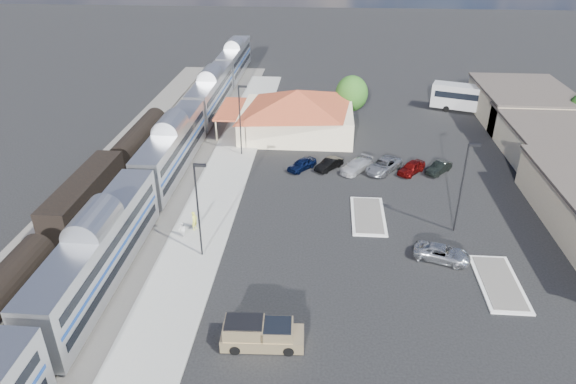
# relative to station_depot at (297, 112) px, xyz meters

# --- Properties ---
(ground) EXTENTS (280.00, 280.00, 0.00)m
(ground) POSITION_rel_station_depot_xyz_m (4.56, -24.00, -3.13)
(ground) COLOR black
(ground) RESTS_ON ground
(railbed) EXTENTS (16.00, 100.00, 0.12)m
(railbed) POSITION_rel_station_depot_xyz_m (-16.44, -16.00, -3.07)
(railbed) COLOR #4C4944
(railbed) RESTS_ON ground
(platform) EXTENTS (5.50, 92.00, 0.18)m
(platform) POSITION_rel_station_depot_xyz_m (-7.44, -18.00, -3.04)
(platform) COLOR gray
(platform) RESTS_ON ground
(passenger_train) EXTENTS (3.00, 104.00, 5.55)m
(passenger_train) POSITION_rel_station_depot_xyz_m (-13.44, -13.43, -0.26)
(passenger_train) COLOR silver
(passenger_train) RESTS_ON ground
(freight_cars) EXTENTS (2.80, 46.00, 4.00)m
(freight_cars) POSITION_rel_station_depot_xyz_m (-19.44, -23.80, -1.21)
(freight_cars) COLOR black
(freight_cars) RESTS_ON ground
(station_depot) EXTENTS (18.35, 12.24, 6.20)m
(station_depot) POSITION_rel_station_depot_xyz_m (0.00, 0.00, 0.00)
(station_depot) COLOR beige
(station_depot) RESTS_ON ground
(buildings_east) EXTENTS (14.40, 51.40, 4.80)m
(buildings_east) POSITION_rel_station_depot_xyz_m (32.56, -9.72, -0.86)
(buildings_east) COLOR #C6B28C
(buildings_east) RESTS_ON ground
(traffic_island_south) EXTENTS (3.30, 7.50, 0.21)m
(traffic_island_south) POSITION_rel_station_depot_xyz_m (8.56, -22.00, -3.03)
(traffic_island_south) COLOR silver
(traffic_island_south) RESTS_ON ground
(traffic_island_north) EXTENTS (3.30, 7.50, 0.21)m
(traffic_island_north) POSITION_rel_station_depot_xyz_m (18.56, -32.00, -3.03)
(traffic_island_north) COLOR silver
(traffic_island_north) RESTS_ON ground
(lamp_plat_s) EXTENTS (1.08, 0.25, 9.00)m
(lamp_plat_s) POSITION_rel_station_depot_xyz_m (-6.34, -30.00, 2.21)
(lamp_plat_s) COLOR black
(lamp_plat_s) RESTS_ON ground
(lamp_plat_n) EXTENTS (1.08, 0.25, 9.00)m
(lamp_plat_n) POSITION_rel_station_depot_xyz_m (-6.34, -8.00, 2.21)
(lamp_plat_n) COLOR black
(lamp_plat_n) RESTS_ON ground
(lamp_lot) EXTENTS (1.08, 0.25, 9.00)m
(lamp_lot) POSITION_rel_station_depot_xyz_m (16.66, -24.00, 2.21)
(lamp_lot) COLOR black
(lamp_lot) RESTS_ON ground
(tree_depot) EXTENTS (4.71, 4.71, 6.63)m
(tree_depot) POSITION_rel_station_depot_xyz_m (7.56, 6.00, 0.89)
(tree_depot) COLOR #382314
(tree_depot) RESTS_ON ground
(pickup_truck) EXTENTS (5.80, 2.36, 1.97)m
(pickup_truck) POSITION_rel_station_depot_xyz_m (0.18, -40.19, -2.20)
(pickup_truck) COLOR tan
(pickup_truck) RESTS_ON ground
(suv) EXTENTS (5.26, 3.58, 1.34)m
(suv) POSITION_rel_station_depot_xyz_m (14.49, -28.91, -2.46)
(suv) COLOR #ACAFB4
(suv) RESTS_ON ground
(coach_bus) EXTENTS (12.83, 6.59, 4.05)m
(coach_bus) POSITION_rel_station_depot_xyz_m (26.42, 10.84, -0.80)
(coach_bus) COLOR silver
(coach_bus) RESTS_ON ground
(person_a) EXTENTS (0.67, 0.81, 1.89)m
(person_a) POSITION_rel_station_depot_xyz_m (-8.03, -25.95, -2.01)
(person_a) COLOR #D8DB44
(person_a) RESTS_ON platform
(person_b) EXTENTS (0.86, 0.95, 1.59)m
(person_b) POSITION_rel_station_depot_xyz_m (-8.87, -27.41, -2.16)
(person_b) COLOR white
(person_b) RESTS_ON platform
(parked_car_a) EXTENTS (3.76, 4.07, 1.35)m
(parked_car_a) POSITION_rel_station_depot_xyz_m (1.36, -11.57, -2.46)
(parked_car_a) COLOR #0B1538
(parked_car_a) RESTS_ON ground
(parked_car_b) EXTENTS (3.52, 3.91, 1.29)m
(parked_car_b) POSITION_rel_station_depot_xyz_m (4.56, -11.27, -2.49)
(parked_car_b) COLOR black
(parked_car_b) RESTS_ON ground
(parked_car_c) EXTENTS (4.42, 4.96, 1.38)m
(parked_car_c) POSITION_rel_station_depot_xyz_m (7.76, -11.57, -2.44)
(parked_car_c) COLOR silver
(parked_car_c) RESTS_ON ground
(parked_car_d) EXTENTS (5.11, 5.76, 1.48)m
(parked_car_d) POSITION_rel_station_depot_xyz_m (10.96, -11.27, -2.39)
(parked_car_d) COLOR gray
(parked_car_d) RESTS_ON ground
(parked_car_e) EXTENTS (3.90, 4.29, 1.42)m
(parked_car_e) POSITION_rel_station_depot_xyz_m (14.16, -11.57, -2.42)
(parked_car_e) COLOR maroon
(parked_car_e) RESTS_ON ground
(parked_car_f) EXTENTS (3.58, 3.87, 1.29)m
(parked_car_f) POSITION_rel_station_depot_xyz_m (17.36, -11.27, -2.49)
(parked_car_f) COLOR black
(parked_car_f) RESTS_ON ground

